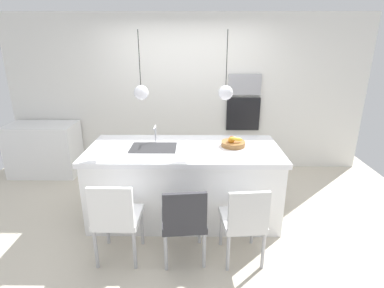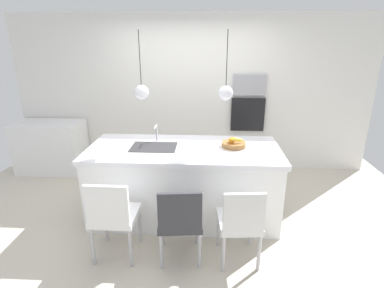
{
  "view_description": "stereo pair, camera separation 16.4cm",
  "coord_description": "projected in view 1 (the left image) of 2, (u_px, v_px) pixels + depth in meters",
  "views": [
    {
      "loc": [
        0.13,
        -3.5,
        2.2
      ],
      "look_at": [
        0.1,
        0.0,
        0.98
      ],
      "focal_mm": 28.41,
      "sensor_mm": 36.0,
      "label": 1
    },
    {
      "loc": [
        0.3,
        -3.49,
        2.2
      ],
      "look_at": [
        0.1,
        0.0,
        0.98
      ],
      "focal_mm": 28.41,
      "sensor_mm": 36.0,
      "label": 2
    }
  ],
  "objects": [
    {
      "name": "fruit_bowl",
      "position": [
        233.0,
        143.0,
        3.76
      ],
      "size": [
        0.3,
        0.3,
        0.15
      ],
      "color": "#9E6B38",
      "rests_on": "kitchen_island"
    },
    {
      "name": "microwave",
      "position": [
        245.0,
        84.0,
        5.02
      ],
      "size": [
        0.54,
        0.08,
        0.34
      ],
      "primitive_type": "cube",
      "color": "#9E9EA3",
      "rests_on": "back_wall"
    },
    {
      "name": "chair_near",
      "position": [
        116.0,
        216.0,
        3.03
      ],
      "size": [
        0.46,
        0.46,
        0.91
      ],
      "color": "white",
      "rests_on": "ground"
    },
    {
      "name": "kitchen_island",
      "position": [
        184.0,
        182.0,
        3.87
      ],
      "size": [
        2.35,
        1.04,
        0.93
      ],
      "color": "white",
      "rests_on": "ground"
    },
    {
      "name": "floor",
      "position": [
        184.0,
        214.0,
        4.02
      ],
      "size": [
        6.6,
        6.6,
        0.0
      ],
      "primitive_type": "plane",
      "color": "beige",
      "rests_on": "ground"
    },
    {
      "name": "back_wall",
      "position": [
        187.0,
        94.0,
        5.16
      ],
      "size": [
        6.0,
        0.1,
        2.6
      ],
      "primitive_type": "cube",
      "color": "silver",
      "rests_on": "ground"
    },
    {
      "name": "pendant_light_left",
      "position": [
        141.0,
        92.0,
        3.5
      ],
      "size": [
        0.17,
        0.17,
        0.77
      ],
      "color": "silver"
    },
    {
      "name": "pendant_light_right",
      "position": [
        226.0,
        93.0,
        3.49
      ],
      "size": [
        0.17,
        0.17,
        0.77
      ],
      "color": "silver"
    },
    {
      "name": "faucet",
      "position": [
        155.0,
        132.0,
        3.88
      ],
      "size": [
        0.02,
        0.17,
        0.22
      ],
      "color": "silver",
      "rests_on": "kitchen_island"
    },
    {
      "name": "oven",
      "position": [
        243.0,
        114.0,
        5.18
      ],
      "size": [
        0.56,
        0.08,
        0.56
      ],
      "primitive_type": "cube",
      "color": "black",
      "rests_on": "back_wall"
    },
    {
      "name": "chair_far",
      "position": [
        244.0,
        220.0,
        3.03
      ],
      "size": [
        0.45,
        0.49,
        0.87
      ],
      "color": "silver",
      "rests_on": "ground"
    },
    {
      "name": "sink_basin",
      "position": [
        153.0,
        148.0,
        3.72
      ],
      "size": [
        0.56,
        0.4,
        0.02
      ],
      "primitive_type": "cube",
      "color": "#2D2D30",
      "rests_on": "kitchen_island"
    },
    {
      "name": "side_counter",
      "position": [
        45.0,
        149.0,
        5.11
      ],
      "size": [
        1.1,
        0.6,
        0.87
      ],
      "primitive_type": "cube",
      "color": "white",
      "rests_on": "ground"
    },
    {
      "name": "chair_middle",
      "position": [
        184.0,
        220.0,
        3.04
      ],
      "size": [
        0.49,
        0.49,
        0.85
      ],
      "color": "#333338",
      "rests_on": "ground"
    }
  ]
}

